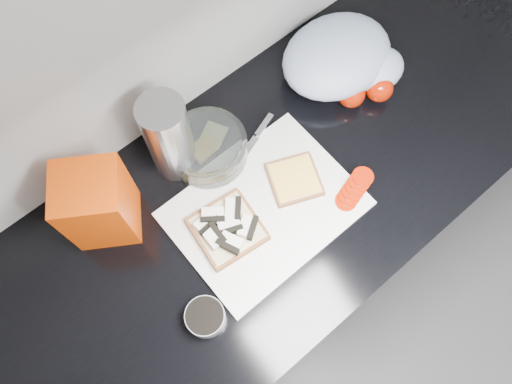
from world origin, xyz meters
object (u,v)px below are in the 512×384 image
at_px(cutting_board, 265,209).
at_px(bread_bag, 98,205).
at_px(steel_canister, 169,138).
at_px(glass_bowl, 208,149).

relative_size(cutting_board, bread_bag, 1.96).
distance_m(bread_bag, steel_canister, 0.20).
xyz_separation_m(glass_bowl, steel_canister, (-0.07, 0.04, 0.08)).
height_order(bread_bag, steel_canister, steel_canister).
relative_size(glass_bowl, bread_bag, 0.87).
bearing_deg(steel_canister, cutting_board, -70.29).
distance_m(glass_bowl, bread_bag, 0.27).
bearing_deg(glass_bowl, cutting_board, -86.12).
distance_m(cutting_board, steel_canister, 0.26).
height_order(cutting_board, glass_bowl, glass_bowl).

